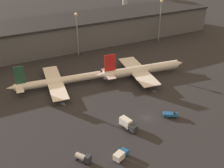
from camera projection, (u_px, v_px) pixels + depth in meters
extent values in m
plane|color=#26262B|center=(147.00, 118.00, 112.84)|extent=(600.00, 600.00, 0.00)
cube|color=#4C515B|center=(73.00, 33.00, 178.52)|extent=(191.87, 28.71, 16.04)
cube|color=black|center=(72.00, 19.00, 174.27)|extent=(191.87, 30.71, 1.20)
cylinder|color=white|center=(59.00, 81.00, 133.40)|extent=(41.15, 7.96, 3.26)
cylinder|color=#ADB2B7|center=(59.00, 82.00, 133.68)|extent=(39.06, 7.24, 2.77)
cone|color=white|center=(102.00, 74.00, 139.60)|extent=(4.25, 3.53, 3.10)
cone|color=white|center=(11.00, 88.00, 127.03)|extent=(5.18, 3.32, 2.77)
cube|color=#1E4738|center=(19.00, 75.00, 125.49)|extent=(4.59, 0.92, 8.66)
cube|color=white|center=(20.00, 86.00, 127.95)|extent=(4.66, 12.60, 0.24)
cube|color=white|center=(55.00, 82.00, 133.01)|extent=(11.06, 34.78, 0.36)
cylinder|color=gray|center=(54.00, 75.00, 141.78)|extent=(3.77, 2.20, 1.80)
cylinder|color=gray|center=(61.00, 94.00, 126.07)|extent=(3.77, 2.20, 1.80)
cylinder|color=black|center=(88.00, 80.00, 138.71)|extent=(0.50, 0.50, 1.47)
cylinder|color=black|center=(55.00, 84.00, 135.04)|extent=(0.50, 0.50, 1.47)
cylinder|color=black|center=(56.00, 87.00, 132.90)|extent=(0.50, 0.50, 1.47)
cylinder|color=silver|center=(142.00, 69.00, 142.32)|extent=(40.74, 8.66, 4.03)
cylinder|color=silver|center=(142.00, 70.00, 142.66)|extent=(38.66, 7.83, 3.42)
cone|color=silver|center=(179.00, 63.00, 148.51)|extent=(5.24, 4.36, 3.83)
cone|color=silver|center=(101.00, 75.00, 135.91)|extent=(6.40, 4.10, 3.42)
cube|color=red|center=(110.00, 63.00, 134.32)|extent=(5.65, 1.05, 8.47)
cube|color=silver|center=(108.00, 74.00, 136.87)|extent=(5.38, 12.39, 0.24)
cube|color=silver|center=(138.00, 71.00, 141.98)|extent=(12.64, 34.15, 0.36)
cylinder|color=gray|center=(133.00, 65.00, 150.67)|extent=(4.66, 2.71, 2.22)
cylinder|color=gray|center=(148.00, 81.00, 135.33)|extent=(4.66, 2.71, 2.22)
cylinder|color=black|center=(166.00, 70.00, 147.85)|extent=(0.50, 0.50, 1.81)
cylinder|color=black|center=(137.00, 74.00, 144.49)|extent=(0.50, 0.50, 1.81)
cylinder|color=black|center=(139.00, 76.00, 141.85)|extent=(0.50, 0.50, 1.81)
cube|color=#195199|center=(170.00, 114.00, 112.76)|extent=(6.24, 5.13, 1.05)
cube|color=black|center=(174.00, 113.00, 112.17)|extent=(1.47, 1.76, 0.80)
cylinder|color=black|center=(175.00, 115.00, 113.74)|extent=(1.07, 0.98, 0.90)
cylinder|color=black|center=(175.00, 117.00, 112.21)|extent=(1.07, 0.98, 0.90)
cylinder|color=black|center=(165.00, 114.00, 114.10)|extent=(1.07, 0.98, 0.90)
cylinder|color=black|center=(166.00, 117.00, 112.57)|extent=(1.07, 0.98, 0.90)
cube|color=#282D38|center=(134.00, 128.00, 103.98)|extent=(3.02, 2.91, 2.39)
cube|color=silver|center=(126.00, 122.00, 106.53)|extent=(3.67, 5.31, 3.19)
cylinder|color=black|center=(135.00, 130.00, 105.39)|extent=(0.84, 1.03, 0.90)
cylinder|color=black|center=(131.00, 132.00, 104.32)|extent=(0.84, 1.03, 0.90)
cylinder|color=black|center=(126.00, 124.00, 108.65)|extent=(0.84, 1.03, 0.90)
cylinder|color=black|center=(122.00, 126.00, 107.58)|extent=(0.84, 1.03, 0.90)
cube|color=#282D38|center=(88.00, 159.00, 90.33)|extent=(2.60, 2.48, 2.42)
cylinder|color=#B7B7BC|center=(81.00, 156.00, 91.65)|extent=(3.53, 3.87, 1.89)
cylinder|color=black|center=(89.00, 160.00, 91.75)|extent=(0.95, 1.04, 0.90)
cylinder|color=black|center=(86.00, 163.00, 90.55)|extent=(0.95, 1.04, 0.90)
cylinder|color=black|center=(80.00, 157.00, 93.21)|extent=(0.95, 1.04, 0.90)
cylinder|color=black|center=(77.00, 160.00, 92.00)|extent=(0.95, 1.04, 0.90)
cube|color=#195199|center=(124.00, 152.00, 93.74)|extent=(2.60, 3.00, 1.65)
cube|color=silver|center=(119.00, 156.00, 91.54)|extent=(4.21, 3.77, 2.21)
cylinder|color=black|center=(122.00, 153.00, 94.67)|extent=(1.08, 0.96, 0.90)
cylinder|color=black|center=(126.00, 156.00, 93.65)|extent=(1.08, 0.96, 0.90)
cylinder|color=black|center=(115.00, 159.00, 92.23)|extent=(1.08, 0.96, 0.90)
cylinder|color=black|center=(120.00, 162.00, 91.21)|extent=(1.08, 0.96, 0.90)
cylinder|color=slate|center=(77.00, 36.00, 161.34)|extent=(0.70, 0.70, 24.02)
sphere|color=beige|center=(76.00, 14.00, 155.12)|extent=(1.80, 1.80, 1.80)
cylinder|color=slate|center=(160.00, 22.00, 182.64)|extent=(0.70, 0.70, 25.48)
sphere|color=beige|center=(162.00, 1.00, 176.07)|extent=(1.80, 1.80, 1.80)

